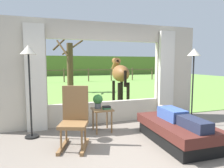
% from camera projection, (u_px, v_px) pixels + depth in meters
% --- Properties ---
extents(ground_plane, '(12.00, 12.00, 0.00)m').
position_uv_depth(ground_plane, '(149.00, 162.00, 3.16)').
color(ground_plane, '#70665B').
extents(back_wall_with_window, '(5.20, 0.12, 2.55)m').
position_uv_depth(back_wall_with_window, '(106.00, 75.00, 5.16)').
color(back_wall_with_window, '#BCB29E').
rests_on(back_wall_with_window, ground_plane).
extents(curtain_panel_left, '(0.44, 0.10, 2.40)m').
position_uv_depth(curtain_panel_left, '(36.00, 78.00, 4.50)').
color(curtain_panel_left, beige).
rests_on(curtain_panel_left, ground_plane).
extents(curtain_panel_right, '(0.44, 0.10, 2.40)m').
position_uv_depth(curtain_panel_right, '(166.00, 75.00, 5.57)').
color(curtain_panel_right, beige).
rests_on(curtain_panel_right, ground_plane).
extents(outdoor_pasture_lawn, '(36.00, 21.68, 0.02)m').
position_uv_depth(outdoor_pasture_lawn, '(65.00, 83.00, 15.57)').
color(outdoor_pasture_lawn, olive).
rests_on(outdoor_pasture_lawn, ground_plane).
extents(distant_hill_ridge, '(36.00, 2.00, 2.40)m').
position_uv_depth(distant_hill_ridge, '(57.00, 66.00, 24.72)').
color(distant_hill_ridge, '#546F2E').
rests_on(distant_hill_ridge, ground_plane).
extents(recliner_sofa, '(0.95, 1.72, 0.42)m').
position_uv_depth(recliner_sofa, '(176.00, 131.00, 3.92)').
color(recliner_sofa, black).
rests_on(recliner_sofa, ground_plane).
extents(reclining_person, '(0.36, 1.43, 0.22)m').
position_uv_depth(reclining_person, '(178.00, 117.00, 3.84)').
color(reclining_person, '#334C8C').
rests_on(reclining_person, recliner_sofa).
extents(rocking_chair, '(0.67, 0.80, 1.12)m').
position_uv_depth(rocking_chair, '(75.00, 117.00, 3.72)').
color(rocking_chair, brown).
rests_on(rocking_chair, ground_plane).
extents(side_table, '(0.44, 0.44, 0.52)m').
position_uv_depth(side_table, '(102.00, 113.00, 4.53)').
color(side_table, brown).
rests_on(side_table, ground_plane).
extents(potted_plant, '(0.22, 0.22, 0.32)m').
position_uv_depth(potted_plant, '(98.00, 100.00, 4.54)').
color(potted_plant, '#4C5156').
rests_on(potted_plant, side_table).
extents(book_stack, '(0.17, 0.15, 0.07)m').
position_uv_depth(book_stack, '(106.00, 108.00, 4.49)').
color(book_stack, '#337247').
rests_on(book_stack, side_table).
extents(floor_lamp_left, '(0.32, 0.32, 1.90)m').
position_uv_depth(floor_lamp_left, '(29.00, 64.00, 4.05)').
color(floor_lamp_left, black).
rests_on(floor_lamp_left, ground_plane).
extents(floor_lamp_right, '(0.32, 0.32, 1.90)m').
position_uv_depth(floor_lamp_right, '(194.00, 63.00, 4.92)').
color(floor_lamp_right, black).
rests_on(floor_lamp_right, ground_plane).
extents(horse, '(0.68, 1.82, 1.73)m').
position_uv_depth(horse, '(120.00, 74.00, 7.39)').
color(horse, brown).
rests_on(horse, outdoor_pasture_lawn).
extents(pasture_tree, '(1.62, 1.52, 3.16)m').
position_uv_depth(pasture_tree, '(70.00, 65.00, 10.51)').
color(pasture_tree, '#4C3823').
rests_on(pasture_tree, outdoor_pasture_lawn).
extents(pasture_fence_line, '(16.10, 0.10, 1.10)m').
position_uv_depth(pasture_fence_line, '(64.00, 73.00, 16.17)').
color(pasture_fence_line, brown).
rests_on(pasture_fence_line, outdoor_pasture_lawn).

